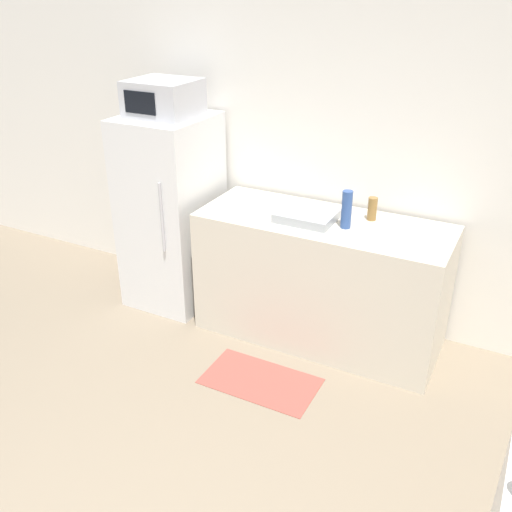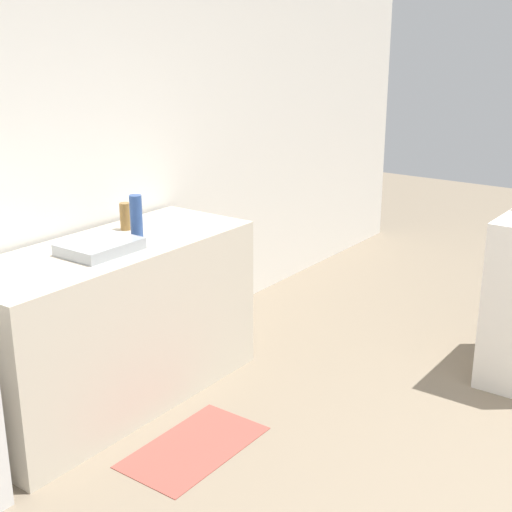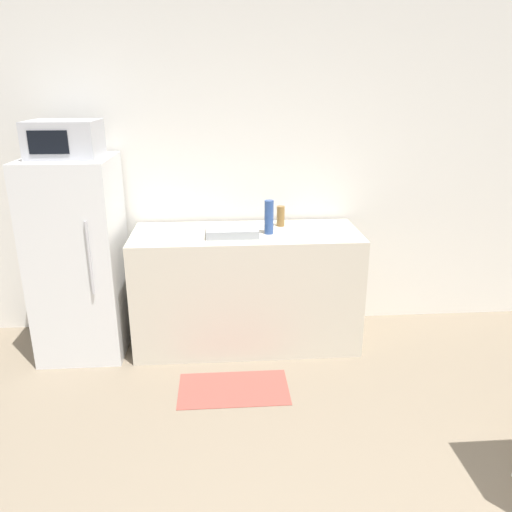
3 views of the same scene
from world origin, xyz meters
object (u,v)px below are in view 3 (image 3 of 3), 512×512
at_px(bottle_tall, 269,217).
at_px(bottle_short, 281,216).
at_px(refrigerator, 79,258).
at_px(microwave, 65,139).

height_order(bottle_tall, bottle_short, bottle_tall).
distance_m(refrigerator, bottle_short, 1.57).
relative_size(refrigerator, bottle_short, 9.43).
distance_m(microwave, bottle_short, 1.67).
bearing_deg(bottle_short, bottle_tall, -118.65).
bearing_deg(microwave, refrigerator, 73.99).
xyz_separation_m(refrigerator, microwave, (-0.00, -0.00, 0.87)).
xyz_separation_m(bottle_tall, bottle_short, (0.11, 0.21, -0.05)).
height_order(refrigerator, bottle_short, refrigerator).
xyz_separation_m(microwave, bottle_tall, (1.43, -0.05, -0.57)).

